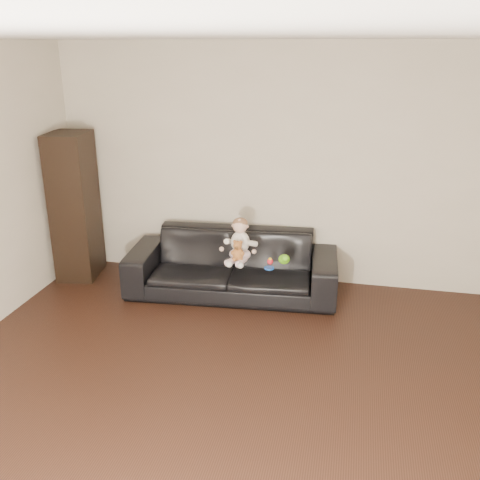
% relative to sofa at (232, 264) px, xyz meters
% --- Properties ---
extents(floor, '(5.50, 5.50, 0.00)m').
position_rel_sofa_xyz_m(floor, '(0.43, -2.25, -0.33)').
color(floor, black).
rests_on(floor, ground).
extents(ceiling, '(5.50, 5.50, 0.00)m').
position_rel_sofa_xyz_m(ceiling, '(0.43, -2.25, 2.27)').
color(ceiling, beige).
rests_on(ceiling, ground).
extents(wall_back, '(5.00, 0.00, 5.00)m').
position_rel_sofa_xyz_m(wall_back, '(0.43, 0.50, 0.97)').
color(wall_back, beige).
rests_on(wall_back, ground).
extents(sofa, '(2.29, 1.03, 0.65)m').
position_rel_sofa_xyz_m(sofa, '(0.00, 0.00, 0.00)').
color(sofa, black).
rests_on(sofa, floor).
extents(cabinet, '(0.50, 0.63, 1.66)m').
position_rel_sofa_xyz_m(cabinet, '(-1.85, 0.09, 0.50)').
color(cabinet, black).
rests_on(cabinet, floor).
extents(shelf_item, '(0.22, 0.28, 0.28)m').
position_rel_sofa_xyz_m(shelf_item, '(-1.83, 0.09, 0.88)').
color(shelf_item, silver).
rests_on(shelf_item, cabinet).
extents(baby, '(0.35, 0.41, 0.46)m').
position_rel_sofa_xyz_m(baby, '(0.11, -0.12, 0.30)').
color(baby, silver).
rests_on(baby, sofa).
extents(teddy_bear, '(0.12, 0.12, 0.22)m').
position_rel_sofa_xyz_m(teddy_bear, '(0.12, -0.26, 0.26)').
color(teddy_bear, '#A6632F').
rests_on(teddy_bear, sofa).
extents(toy_green, '(0.16, 0.18, 0.10)m').
position_rel_sofa_xyz_m(toy_green, '(0.58, -0.12, 0.15)').
color(toy_green, '#66CF18').
rests_on(toy_green, sofa).
extents(toy_rattle, '(0.08, 0.08, 0.06)m').
position_rel_sofa_xyz_m(toy_rattle, '(0.44, -0.17, 0.13)').
color(toy_rattle, red).
rests_on(toy_rattle, sofa).
extents(toy_blue_disc, '(0.11, 0.11, 0.01)m').
position_rel_sofa_xyz_m(toy_blue_disc, '(0.45, -0.28, 0.11)').
color(toy_blue_disc, blue).
rests_on(toy_blue_disc, sofa).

